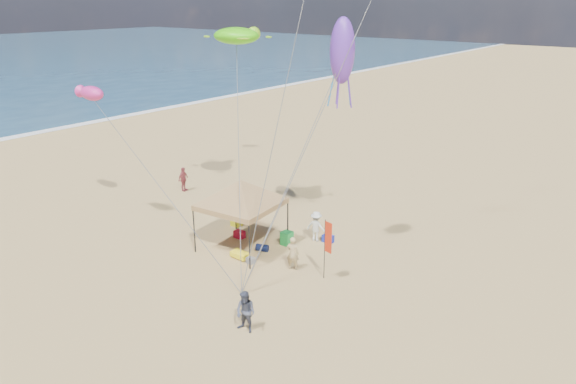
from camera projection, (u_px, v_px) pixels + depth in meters
name	position (u px, v px, depth m)	size (l,w,h in m)	color
ground	(242.00, 304.00, 21.76)	(280.00, 280.00, 0.00)	tan
canopy_tent	(240.00, 183.00, 25.52)	(6.61, 6.61, 4.10)	black
feather_flag	(327.00, 240.00, 22.97)	(0.43, 0.11, 2.83)	black
cooler_red	(239.00, 234.00, 27.69)	(0.54, 0.38, 0.38)	#B50E25
cooler_blue	(328.00, 239.00, 27.20)	(0.54, 0.38, 0.38)	#1524AC
bag_navy	(262.00, 248.00, 26.21)	(0.36, 0.36, 0.60)	black
bag_orange	(253.00, 217.00, 29.88)	(0.36, 0.36, 0.60)	#F05A0D
chair_green	(287.00, 238.00, 26.86)	(0.50, 0.50, 0.70)	#198B35
chair_yellow	(237.00, 220.00, 29.13)	(0.50, 0.50, 0.70)	#FDFF1C
crate_grey	(250.00, 260.00, 25.05)	(0.34, 0.30, 0.28)	slate
beach_cart	(240.00, 255.00, 25.48)	(0.90, 0.50, 0.24)	yellow
person_near_a	(293.00, 253.00, 24.26)	(0.59, 0.39, 1.62)	tan
person_near_b	(246.00, 312.00, 19.68)	(0.80, 0.63, 1.65)	#3E4254
person_near_c	(316.00, 226.00, 27.15)	(1.03, 0.59, 1.59)	silver
person_far_a	(183.00, 179.00, 34.26)	(0.93, 0.39, 1.58)	#A23E46
turtle_kite	(236.00, 36.00, 28.28)	(2.66, 2.13, 0.89)	#46DE0C
fish_kite	(92.00, 93.00, 27.62)	(1.70, 0.85, 0.76)	#D02A85
squid_kite	(342.00, 51.00, 23.16)	(1.10, 1.10, 2.87)	#6530B6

